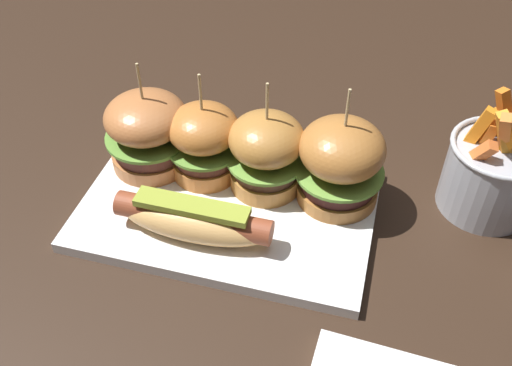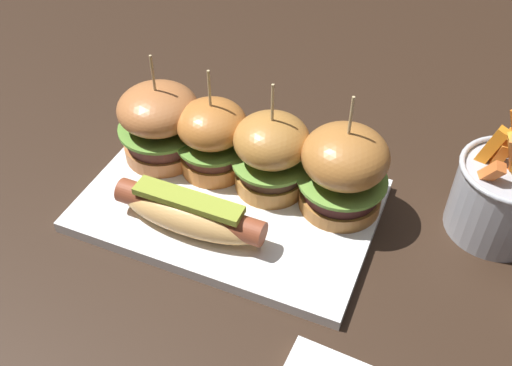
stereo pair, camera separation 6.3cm
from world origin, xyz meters
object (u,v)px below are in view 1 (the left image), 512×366
Objects in this scene: slider_center_left at (204,141)px; platter_main at (228,208)px; hot_dog at (193,220)px; slider_far_right at (340,162)px; fries_bucket at (492,172)px; slider_far_left at (148,131)px; slider_center_right at (266,152)px.

platter_main is at bearing -47.79° from slider_center_left.
slider_center_left reaches higher than hot_dog.
slider_far_right is 0.17m from fries_bucket.
platter_main is at bearing -159.29° from slider_far_right.
hot_dog is (-0.02, -0.05, 0.03)m from platter_main.
slider_far_left and slider_center_right have the same top height.
platter_main is 0.14m from slider_far_right.
slider_center_left is 0.08m from slider_center_right.
fries_bucket is (0.28, 0.09, 0.04)m from platter_main.
hot_dog is 1.22× the size of slider_center_right.
slider_far_right is (0.12, 0.04, 0.06)m from platter_main.
slider_far_right is at bearing 35.41° from hot_dog.
platter_main is 2.41× the size of slider_center_left.
slider_far_left is 0.14m from slider_center_right.
fries_bucket is at bearing 7.89° from slider_center_left.
platter_main is 2.35× the size of slider_center_right.
slider_center_left is at bearing 179.39° from slider_far_right.
slider_far_right reaches higher than fries_bucket.
slider_far_right reaches higher than slider_center_left.
slider_far_left is at bearing 179.87° from slider_far_right.
fries_bucket is at bearing 17.84° from platter_main.
hot_dog is 0.17m from slider_far_right.
slider_center_right is (0.05, 0.10, 0.03)m from hot_dog.
hot_dog is at bearing -111.51° from platter_main.
fries_bucket reaches higher than hot_dog.
slider_far_right reaches higher than platter_main.
slider_center_right reaches higher than platter_main.
platter_main is 0.30m from fries_bucket.
hot_dog is 0.34m from fries_bucket.
slider_center_right is (0.14, -0.00, 0.00)m from slider_far_left.
slider_center_left is (-0.02, 0.10, 0.02)m from hot_dog.
slider_center_right is 0.08m from slider_far_right.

